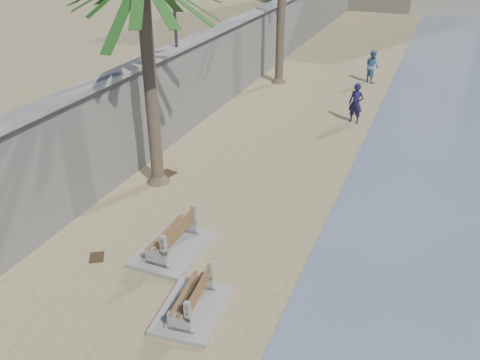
% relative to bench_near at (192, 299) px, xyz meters
% --- Properties ---
extents(seawall, '(0.45, 70.00, 3.50)m').
position_rel_bench_near_xyz_m(seawall, '(-5.25, 17.31, 1.39)').
color(seawall, gray).
rests_on(seawall, ground_plane).
extents(wall_cap, '(0.80, 70.00, 0.12)m').
position_rel_bench_near_xyz_m(wall_cap, '(-5.25, 17.31, 3.19)').
color(wall_cap, gray).
rests_on(wall_cap, seawall).
extents(bench_near, '(1.54, 2.11, 0.83)m').
position_rel_bench_near_xyz_m(bench_near, '(0.00, 0.00, 0.00)').
color(bench_near, gray).
rests_on(bench_near, ground_plane).
extents(bench_far, '(1.58, 2.29, 0.95)m').
position_rel_bench_near_xyz_m(bench_far, '(-1.53, 1.93, 0.05)').
color(bench_far, gray).
rests_on(bench_far, ground_plane).
extents(person_a, '(0.80, 0.61, 1.99)m').
position_rel_bench_near_xyz_m(person_a, '(1.18, 13.45, 0.63)').
color(person_a, '#17153B').
rests_on(person_a, ground_plane).
extents(person_b, '(1.16, 1.16, 1.92)m').
position_rel_bench_near_xyz_m(person_b, '(0.86, 19.97, 0.59)').
color(person_b, teal).
rests_on(person_b, ground_plane).
extents(debris_c, '(0.66, 0.77, 0.03)m').
position_rel_bench_near_xyz_m(debris_c, '(-3.98, 5.89, -0.35)').
color(debris_c, '#382616').
rests_on(debris_c, ground_plane).
extents(debris_d, '(0.55, 0.58, 0.03)m').
position_rel_bench_near_xyz_m(debris_d, '(-3.27, 0.91, -0.35)').
color(debris_d, '#382616').
rests_on(debris_d, ground_plane).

